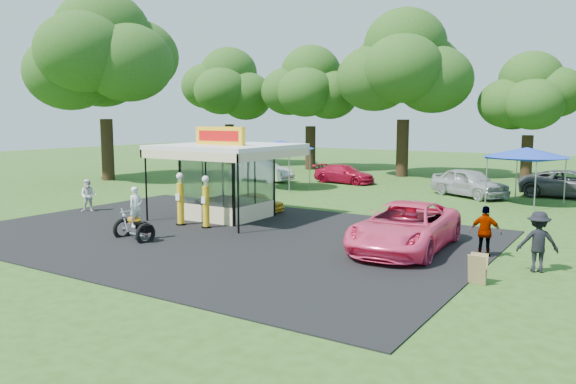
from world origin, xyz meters
name	(u,v)px	position (x,y,z in m)	size (l,w,h in m)	color
ground	(185,244)	(0.00, 0.00, 0.00)	(120.00, 120.00, 0.00)	#274A17
asphalt_apron	(221,234)	(0.00, 2.00, 0.02)	(20.00, 14.00, 0.04)	black
gas_station_kiosk	(228,180)	(-2.00, 4.99, 1.78)	(5.40, 5.40, 4.18)	white
gas_pump_left	(180,200)	(-2.62, 2.56, 1.09)	(0.42, 0.42, 2.27)	black
gas_pump_right	(206,203)	(-1.30, 2.67, 1.06)	(0.41, 0.41, 2.21)	black
motorcycle	(135,219)	(-1.98, -0.55, 0.83)	(1.85, 1.08, 2.12)	black
spare_tires	(196,208)	(-3.51, 4.48, 0.40)	(0.95, 0.57, 0.82)	black
a_frame_sign	(478,269)	(10.22, 0.69, 0.43)	(0.48, 0.43, 0.85)	#593819
kiosk_car	(256,202)	(-2.00, 7.20, 0.48)	(1.13, 2.82, 0.96)	gold
pink_sedan	(405,227)	(7.05, 3.45, 0.82)	(2.73, 5.93, 1.65)	#FF457C
spectator_west	(88,196)	(-8.88, 2.74, 0.80)	(0.78, 0.61, 1.60)	white
spectator_east_a	(538,242)	(11.38, 2.96, 0.92)	(1.19, 0.68, 1.83)	black
spectator_east_b	(485,232)	(9.65, 3.88, 0.86)	(1.01, 0.42, 1.72)	gray
bg_car_a	(262,171)	(-9.39, 18.09, 0.78)	(1.65, 4.74, 1.56)	silver
bg_car_b	(344,174)	(-3.83, 20.26, 0.64)	(1.81, 4.45, 1.29)	#B00D2A
bg_car_c	(469,183)	(5.38, 18.07, 0.83)	(1.95, 4.85, 1.65)	#A7A8AC
bg_car_d	(572,184)	(10.46, 20.85, 0.79)	(2.61, 5.66, 1.57)	#4C4C4E
tent_west	(280,145)	(-6.05, 15.43, 2.82)	(4.46, 4.46, 3.12)	gray
tent_east	(527,153)	(8.60, 16.90, 2.74)	(4.33, 4.33, 3.02)	gray
oak_far_a	(229,92)	(-20.39, 28.26, 6.99)	(9.26, 9.26, 10.98)	black
oak_far_b	(311,93)	(-11.20, 28.14, 6.74)	(8.85, 8.85, 10.56)	black
oak_far_c	(404,73)	(-2.12, 26.79, 7.94)	(10.62, 10.62, 12.52)	black
oak_far_d	(530,100)	(6.48, 29.57, 5.82)	(7.67, 7.67, 9.13)	black
oak_near	(104,66)	(-19.40, 12.70, 8.28)	(11.48, 11.48, 13.22)	black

